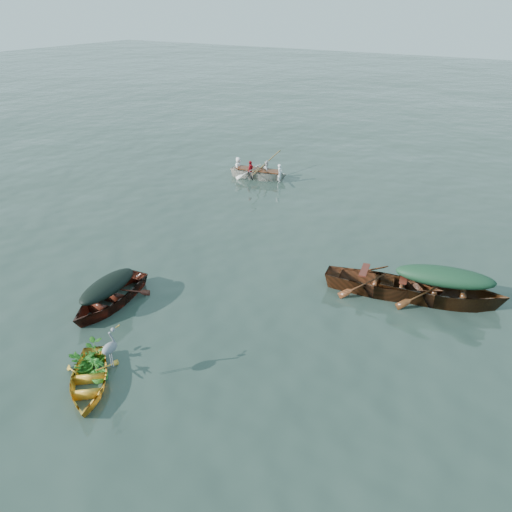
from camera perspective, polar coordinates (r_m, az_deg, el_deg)
The scene contains 13 objects.
ground at distance 13.17m, azimuth -5.39°, elevation -7.75°, with size 140.00×140.00×0.00m, color #2B3C33.
yellow_dinghy at distance 11.85m, azimuth -18.50°, elevation -13.99°, with size 1.19×2.74×0.71m, color yellow.
dark_covered_boat at distance 14.43m, azimuth -16.30°, elevation -5.43°, with size 1.37×3.68×0.92m, color #501F12.
green_tarp_boat at distance 14.88m, azimuth 20.27°, elevation -5.01°, with size 1.48×4.76×1.14m, color #492911.
open_wooden_boat at distance 14.82m, azimuth 14.14°, elevation -4.18°, with size 1.42×4.55×1.07m, color brown.
rowed_boat at distance 23.66m, azimuth 0.31°, elevation 8.86°, with size 1.15×3.82×0.88m, color white.
dark_tarp_cover at distance 14.09m, azimuth -16.65°, elevation -3.17°, with size 0.75×2.03×0.40m, color black.
green_tarp_cover at distance 14.48m, azimuth 20.79°, elevation -2.24°, with size 0.82×2.62×0.52m, color #16381F.
thwart_benches at distance 14.54m, azimuth 14.38°, elevation -2.31°, with size 0.85×2.28×0.04m, color #491911, non-canonical shape.
heron at distance 11.29m, azimuth -16.29°, elevation -10.60°, with size 0.28×0.40×0.92m, color gray, non-canonical shape.
dinghy_weeds at distance 11.87m, azimuth -18.52°, elevation -9.86°, with size 0.70×0.90×0.60m, color #1F6E1C.
rowers at distance 23.41m, azimuth 0.31°, elevation 10.76°, with size 1.03×2.68×0.76m, color white.
oars at distance 23.51m, azimuth 0.31°, elevation 9.95°, with size 2.60×0.60×0.06m, color olive, non-canonical shape.
Camera 1 is at (6.57, -8.53, 7.59)m, focal length 35.00 mm.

